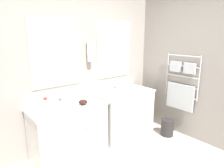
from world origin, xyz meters
name	(u,v)px	position (x,y,z in m)	size (l,w,h in m)	color
wall_back	(73,65)	(0.01, 1.67, 1.31)	(4.85, 0.17, 2.60)	gray
wall_right	(184,63)	(1.65, 0.74, 1.29)	(0.13, 3.46, 2.60)	gray
vanity_left	(70,132)	(-0.28, 1.32, 0.40)	(1.08, 0.62, 0.79)	silver
vanity_right	(125,113)	(0.82, 1.32, 0.40)	(1.08, 0.62, 0.79)	silver
faucet_left	(63,96)	(-0.28, 1.48, 0.90)	(0.17, 0.13, 0.21)	silver
faucet_right	(119,85)	(0.82, 1.48, 0.90)	(0.17, 0.13, 0.21)	silver
toiletry_bottle	(46,106)	(-0.62, 1.26, 0.89)	(0.08, 0.08, 0.21)	silver
amenity_bowl	(83,102)	(-0.09, 1.24, 0.83)	(0.13, 0.13, 0.08)	black
soap_dish	(123,94)	(0.66, 1.21, 0.81)	(0.09, 0.06, 0.04)	white
waste_bin	(167,127)	(1.37, 0.79, 0.15)	(0.23, 0.23, 0.30)	#282626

